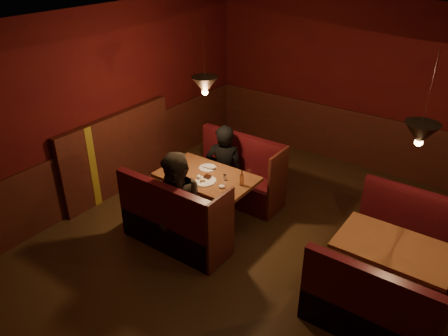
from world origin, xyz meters
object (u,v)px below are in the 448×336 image
Objects in this scene: diner_a at (224,153)px; diner_b at (179,190)px; main_bench_far at (239,179)px; main_table at (208,186)px; second_bench_near at (369,314)px; main_bench_near at (173,226)px; second_table at (392,258)px; second_bench_far at (409,241)px.

diner_b is at bearing 74.51° from diner_a.
diner_a is at bearing -134.85° from main_bench_far.
main_table is 1.01× the size of second_bench_near.
main_table is 0.91× the size of main_bench_near.
second_table is (2.59, 0.78, 0.19)m from main_bench_near.
main_bench_far is at bearing 163.17° from second_table.
diner_b is at bearing 178.57° from second_bench_near.
second_table is 0.77m from second_bench_far.
main_bench_far is 2.62m from second_bench_far.
diner_b reaches higher than second_table.
diner_a reaches higher than second_table.
main_bench_far is at bearing 88.94° from main_table.
main_table is 0.91× the size of main_bench_far.
main_table is 0.85× the size of diner_a.
main_bench_near reaches higher than main_table.
main_bench_far is at bearing 149.84° from second_bench_near.
diner_b is at bearing -151.25° from second_bench_far.
second_table is at bearing 92.20° from second_bench_near.
diner_b is (0.06, -0.68, 0.28)m from main_table.
main_bench_far is at bearing 68.25° from diner_b.
diner_a reaches higher than main_bench_far.
main_bench_far is (0.01, 0.78, -0.24)m from main_table.
main_bench_near is at bearing -90.00° from main_bench_far.
diner_b is (0.21, -1.30, 0.05)m from diner_a.
main_bench_far is 1.11× the size of second_bench_far.
main_table reaches higher than second_table.
diner_b is (-2.58, 0.06, 0.54)m from second_bench_near.
second_bench_far is at bearing 15.57° from main_table.
second_bench_far is at bearing 30.01° from main_bench_near.
main_table is 2.61m from second_table.
second_bench_far is 2.99m from diner_b.
second_bench_far is 0.80× the size of diner_b.
second_table is at bearing 16.65° from main_bench_near.
main_bench_far is 3.03m from second_bench_near.
main_table is 0.81× the size of diner_b.
diner_a is (-2.78, -0.12, 0.49)m from second_bench_far.
second_bench_far is at bearing 90.00° from second_bench_near.
second_table is 2.84m from diner_a.
main_table is at bearing 164.26° from second_bench_near.
main_bench_far is 0.94× the size of diner_a.
main_bench_far reaches higher than second_table.
diner_a reaches higher than main_bench_near.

